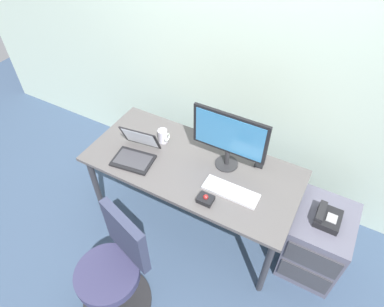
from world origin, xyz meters
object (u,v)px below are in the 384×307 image
(monitor_main, at_px, (229,137))
(desk_phone, at_px, (327,218))
(file_cabinet, at_px, (316,241))
(cell_phone, at_px, (260,161))
(office_chair, at_px, (116,271))
(keyboard, at_px, (231,191))
(laptop, at_px, (136,152))
(trackball_mouse, at_px, (206,199))
(coffee_mug, at_px, (163,136))

(monitor_main, bearing_deg, desk_phone, -3.45)
(file_cabinet, relative_size, monitor_main, 1.06)
(desk_phone, height_order, cell_phone, cell_phone)
(cell_phone, bearing_deg, monitor_main, -153.19)
(desk_phone, distance_m, office_chair, 1.53)
(keyboard, height_order, cell_phone, keyboard)
(desk_phone, distance_m, laptop, 1.50)
(office_chair, distance_m, trackball_mouse, 0.80)
(desk_phone, relative_size, keyboard, 0.49)
(desk_phone, relative_size, trackball_mouse, 1.82)
(desk_phone, bearing_deg, coffee_mug, 178.44)
(desk_phone, distance_m, keyboard, 0.70)
(office_chair, xyz_separation_m, monitor_main, (0.35, 1.02, 0.60))
(desk_phone, bearing_deg, monitor_main, 176.55)
(desk_phone, height_order, trackball_mouse, trackball_mouse)
(file_cabinet, xyz_separation_m, cell_phone, (-0.60, 0.18, 0.44))
(office_chair, bearing_deg, keyboard, 57.52)
(file_cabinet, distance_m, laptop, 1.58)
(keyboard, bearing_deg, office_chair, -122.48)
(desk_phone, distance_m, coffee_mug, 1.39)
(office_chair, distance_m, coffee_mug, 1.10)
(keyboard, distance_m, coffee_mug, 0.75)
(keyboard, relative_size, trackball_mouse, 3.73)
(office_chair, relative_size, laptop, 2.66)
(laptop, distance_m, cell_phone, 0.98)
(laptop, bearing_deg, office_chair, -67.33)
(desk_phone, relative_size, coffee_mug, 1.67)
(trackball_mouse, bearing_deg, keyboard, 51.10)
(cell_phone, bearing_deg, laptop, -162.30)
(monitor_main, distance_m, coffee_mug, 0.62)
(trackball_mouse, relative_size, cell_phone, 0.77)
(monitor_main, relative_size, coffee_mug, 4.80)
(laptop, bearing_deg, trackball_mouse, -10.55)
(desk_phone, xyz_separation_m, monitor_main, (-0.81, 0.05, 0.38))
(coffee_mug, bearing_deg, desk_phone, -1.56)
(coffee_mug, xyz_separation_m, cell_phone, (0.79, 0.16, -0.06))
(monitor_main, height_order, keyboard, monitor_main)
(keyboard, xyz_separation_m, trackball_mouse, (-0.13, -0.15, 0.01))
(laptop, relative_size, coffee_mug, 2.93)
(file_cabinet, bearing_deg, keyboard, -162.94)
(file_cabinet, xyz_separation_m, keyboard, (-0.68, -0.21, 0.44))
(file_cabinet, xyz_separation_m, coffee_mug, (-1.39, 0.02, 0.49))
(laptop, relative_size, cell_phone, 2.47)
(file_cabinet, bearing_deg, monitor_main, 177.73)
(laptop, bearing_deg, keyboard, 1.95)
(office_chair, relative_size, monitor_main, 1.62)
(monitor_main, height_order, laptop, monitor_main)
(office_chair, bearing_deg, trackball_mouse, 59.27)
(coffee_mug, bearing_deg, cell_phone, 11.63)
(laptop, xyz_separation_m, trackball_mouse, (0.68, -0.13, -0.03))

